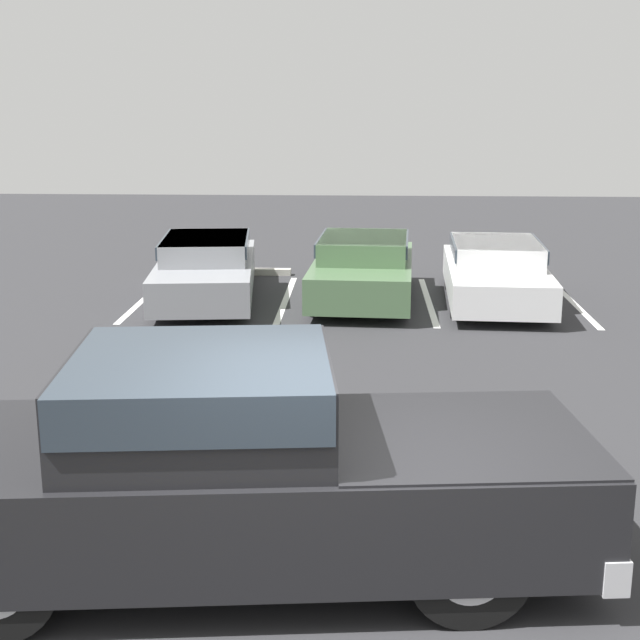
% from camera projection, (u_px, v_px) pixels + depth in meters
% --- Properties ---
extents(ground_plane, '(60.00, 60.00, 0.00)m').
position_uv_depth(ground_plane, '(355.00, 617.00, 6.66)').
color(ground_plane, '#2D2D30').
extents(stall_stripe_a, '(0.12, 4.23, 0.01)m').
position_uv_depth(stall_stripe_a, '(145.00, 298.00, 17.34)').
color(stall_stripe_a, white).
rests_on(stall_stripe_a, ground_plane).
extents(stall_stripe_b, '(0.12, 4.23, 0.01)m').
position_uv_depth(stall_stripe_b, '(286.00, 299.00, 17.22)').
color(stall_stripe_b, white).
rests_on(stall_stripe_b, ground_plane).
extents(stall_stripe_c, '(0.12, 4.23, 0.01)m').
position_uv_depth(stall_stripe_c, '(428.00, 301.00, 17.09)').
color(stall_stripe_c, white).
rests_on(stall_stripe_c, ground_plane).
extents(stall_stripe_d, '(0.12, 4.23, 0.01)m').
position_uv_depth(stall_stripe_d, '(573.00, 302.00, 16.97)').
color(stall_stripe_d, white).
rests_on(stall_stripe_d, ground_plane).
extents(pickup_truck, '(5.86, 2.64, 1.82)m').
position_uv_depth(pickup_truck, '(239.00, 465.00, 7.16)').
color(pickup_truck, black).
rests_on(pickup_truck, ground_plane).
extents(parked_sedan_a, '(2.24, 4.84, 1.20)m').
position_uv_depth(parked_sedan_a, '(206.00, 266.00, 17.10)').
color(parked_sedan_a, gray).
rests_on(parked_sedan_a, ground_plane).
extents(parked_sedan_b, '(2.06, 4.39, 1.23)m').
position_uv_depth(parked_sedan_b, '(363.00, 267.00, 16.99)').
color(parked_sedan_b, '#4C6B47').
rests_on(parked_sedan_b, ground_plane).
extents(parked_sedan_c, '(2.00, 4.40, 1.18)m').
position_uv_depth(parked_sedan_c, '(495.00, 270.00, 16.77)').
color(parked_sedan_c, silver).
rests_on(parked_sedan_c, ground_plane).
extents(wheel_stop_curb, '(1.86, 0.20, 0.14)m').
position_uv_depth(wheel_stop_curb, '(249.00, 272.00, 19.61)').
color(wheel_stop_curb, '#B7B2A8').
rests_on(wheel_stop_curb, ground_plane).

